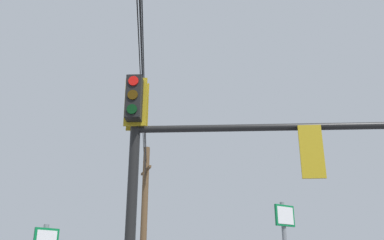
# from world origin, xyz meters

# --- Properties ---
(signal_mast_assembly) EXTENTS (4.62, 5.32, 5.79)m
(signal_mast_assembly) POSITION_xyz_m (0.01, -0.46, 4.15)
(signal_mast_assembly) COLOR black
(signal_mast_assembly) RESTS_ON ground
(utility_pole_wooden) EXTENTS (1.88, 0.72, 8.96)m
(utility_pole_wooden) POSITION_xyz_m (13.49, -7.60, 4.56)
(utility_pole_wooden) COLOR brown
(utility_pole_wooden) RESTS_ON ground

